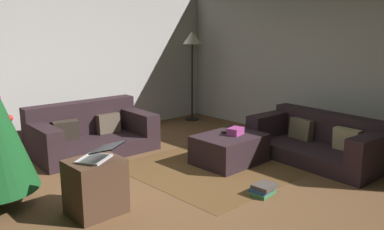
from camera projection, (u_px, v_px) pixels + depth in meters
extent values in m
plane|color=brown|center=(188.00, 198.00, 4.48)|extent=(6.40, 6.40, 0.00)
cube|color=#BCB7B2|center=(54.00, 61.00, 6.44)|extent=(6.40, 0.12, 2.60)
cube|color=#B5B0AB|center=(337.00, 62.00, 6.29)|extent=(0.12, 6.40, 2.60)
cube|color=#2D1E23|center=(94.00, 146.00, 6.04)|extent=(1.78, 1.07, 0.21)
cube|color=#2D1E23|center=(81.00, 118.00, 6.23)|extent=(1.75, 0.33, 0.51)
cube|color=#2D1E23|center=(136.00, 121.00, 6.45)|extent=(0.29, 0.99, 0.33)
cube|color=#2D1E23|center=(42.00, 137.00, 5.51)|extent=(0.29, 0.99, 0.33)
cube|color=brown|center=(108.00, 123.00, 6.32)|extent=(0.37, 0.16, 0.31)
cube|color=#372D24|center=(66.00, 131.00, 5.89)|extent=(0.38, 0.23, 0.31)
cube|color=#2D1E23|center=(316.00, 153.00, 5.68)|extent=(1.05, 1.89, 0.21)
cube|color=#2D1E23|center=(331.00, 128.00, 5.83)|extent=(0.37, 1.85, 0.42)
cube|color=#2D1E23|center=(373.00, 148.00, 5.02)|extent=(0.94, 0.30, 0.34)
cube|color=#2D1E23|center=(272.00, 124.00, 6.23)|extent=(0.94, 0.30, 0.34)
cube|color=tan|center=(347.00, 140.00, 5.44)|extent=(0.16, 0.37, 0.31)
cube|color=brown|center=(301.00, 129.00, 5.99)|extent=(0.19, 0.38, 0.31)
cube|color=#2D1E23|center=(229.00, 149.00, 5.58)|extent=(0.91, 0.70, 0.40)
cube|color=#B23F8C|center=(236.00, 131.00, 5.55)|extent=(0.24, 0.20, 0.10)
cube|color=black|center=(227.00, 133.00, 5.62)|extent=(0.09, 0.17, 0.02)
sphere|color=green|center=(27.00, 163.00, 4.32)|extent=(0.06, 0.06, 0.06)
sphere|color=green|center=(12.00, 138.00, 4.33)|extent=(0.07, 0.07, 0.07)
sphere|color=red|center=(10.00, 118.00, 4.16)|extent=(0.07, 0.07, 0.07)
sphere|color=red|center=(3.00, 147.00, 4.49)|extent=(0.07, 0.07, 0.07)
cube|color=#4C3323|center=(95.00, 187.00, 4.07)|extent=(0.52, 0.44, 0.56)
cube|color=silver|center=(94.00, 159.00, 4.01)|extent=(0.41, 0.39, 0.02)
cube|color=black|center=(108.00, 147.00, 3.93)|extent=(0.41, 0.38, 0.08)
cube|color=#387A47|center=(263.00, 193.00, 4.55)|extent=(0.30, 0.22, 0.05)
cube|color=#2D5193|center=(262.00, 189.00, 4.56)|extent=(0.30, 0.25, 0.03)
cube|color=#4C423D|center=(265.00, 186.00, 4.54)|extent=(0.26, 0.23, 0.04)
cylinder|color=black|center=(192.00, 119.00, 8.15)|extent=(0.28, 0.28, 0.02)
cylinder|color=black|center=(192.00, 83.00, 7.99)|extent=(0.04, 0.04, 1.50)
cone|color=beige|center=(192.00, 38.00, 7.80)|extent=(0.36, 0.36, 0.24)
cube|color=brown|center=(229.00, 162.00, 5.62)|extent=(2.60, 2.00, 0.01)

